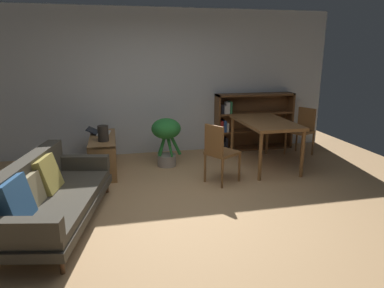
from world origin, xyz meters
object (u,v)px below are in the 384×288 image
object	(u,v)px
potted_floor_plant	(166,135)
dining_chair_near	(219,151)
media_console	(103,154)
dining_chair_far	(302,129)
fabric_couch	(47,195)
desk_speaker	(103,133)
dining_table	(265,125)
open_laptop	(100,132)
bookshelf	(250,121)

from	to	relation	value
potted_floor_plant	dining_chair_near	xyz separation A→B (m)	(0.65, -0.98, -0.04)
media_console	dining_chair_far	distance (m)	3.70
fabric_couch	media_console	bearing A→B (deg)	72.21
desk_speaker	dining_table	distance (m)	2.67
open_laptop	bookshelf	xyz separation A→B (m)	(2.92, 0.52, -0.04)
desk_speaker	dining_chair_far	size ratio (longest dim) A/B	0.27
dining_table	open_laptop	bearing A→B (deg)	167.78
fabric_couch	dining_chair_far	world-z (taller)	dining_chair_far
media_console	dining_chair_near	world-z (taller)	dining_chair_near
potted_floor_plant	bookshelf	distance (m)	1.96
fabric_couch	open_laptop	xyz separation A→B (m)	(0.53, 2.05, 0.24)
desk_speaker	dining_table	xyz separation A→B (m)	(2.67, -0.06, 0.02)
media_console	bookshelf	world-z (taller)	bookshelf
desk_speaker	bookshelf	size ratio (longest dim) A/B	0.16
desk_speaker	potted_floor_plant	xyz separation A→B (m)	(1.03, 0.30, -0.15)
media_console	dining_table	distance (m)	2.76
potted_floor_plant	desk_speaker	bearing A→B (deg)	-163.60
fabric_couch	bookshelf	xyz separation A→B (m)	(3.45, 2.57, 0.19)
desk_speaker	dining_chair_far	bearing A→B (deg)	6.58
media_console	fabric_couch	bearing A→B (deg)	-107.79
open_laptop	desk_speaker	bearing A→B (deg)	-81.94
fabric_couch	desk_speaker	distance (m)	1.66
dining_chair_far	desk_speaker	bearing A→B (deg)	-173.42
media_console	open_laptop	distance (m)	0.41
dining_chair_near	open_laptop	bearing A→B (deg)	145.38
open_laptop	dining_chair_near	size ratio (longest dim) A/B	0.45
dining_chair_far	bookshelf	world-z (taller)	bookshelf
potted_floor_plant	bookshelf	size ratio (longest dim) A/B	0.53
dining_chair_far	dining_table	bearing A→B (deg)	-153.98
fabric_couch	dining_chair_near	size ratio (longest dim) A/B	2.33
fabric_couch	potted_floor_plant	distance (m)	2.45
open_laptop	dining_table	xyz separation A→B (m)	(2.75, -0.60, 0.11)
fabric_couch	media_console	distance (m)	1.88
media_console	open_laptop	xyz separation A→B (m)	(-0.05, 0.26, 0.32)
media_console	dining_table	size ratio (longest dim) A/B	0.88
media_console	dining_chair_near	bearing A→B (deg)	-29.15
media_console	potted_floor_plant	bearing A→B (deg)	1.42
fabric_couch	potted_floor_plant	xyz separation A→B (m)	(1.63, 1.82, 0.18)
bookshelf	desk_speaker	bearing A→B (deg)	-159.64
dining_table	media_console	bearing A→B (deg)	172.90
fabric_couch	potted_floor_plant	world-z (taller)	potted_floor_plant
dining_table	dining_chair_near	xyz separation A→B (m)	(-1.00, -0.61, -0.21)
potted_floor_plant	dining_chair_near	size ratio (longest dim) A/B	0.92
fabric_couch	dining_chair_far	bearing A→B (deg)	24.44
dining_chair_near	dining_table	bearing A→B (deg)	31.70
dining_table	dining_chair_near	distance (m)	1.19
open_laptop	bookshelf	distance (m)	2.96
desk_speaker	media_console	bearing A→B (deg)	95.99
media_console	open_laptop	world-z (taller)	open_laptop
open_laptop	desk_speaker	size ratio (longest dim) A/B	1.67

